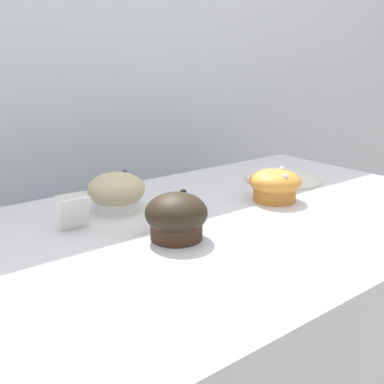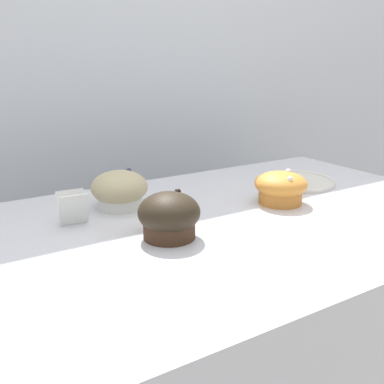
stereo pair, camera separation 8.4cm
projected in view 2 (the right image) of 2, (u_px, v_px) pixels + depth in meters
wall_back at (113, 173)px, 1.35m from camera, size 3.20×0.10×1.80m
muffin_front_center at (120, 190)px, 0.89m from camera, size 0.11×0.11×0.07m
muffin_back_left at (281, 187)px, 0.92m from camera, size 0.11×0.11×0.07m
muffin_back_right at (169, 216)px, 0.74m from camera, size 0.10×0.10×0.08m
serving_plate at (295, 181)px, 1.07m from camera, size 0.19×0.19×0.01m
price_card at (73, 208)px, 0.80m from camera, size 0.05×0.04×0.06m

